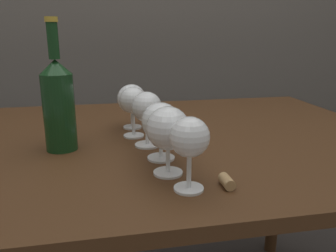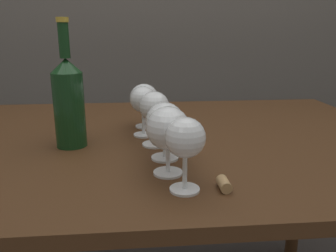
{
  "view_description": "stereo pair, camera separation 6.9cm",
  "coord_description": "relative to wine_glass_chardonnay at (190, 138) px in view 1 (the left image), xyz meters",
  "views": [
    {
      "loc": [
        -0.17,
        -0.92,
        1.05
      ],
      "look_at": [
        -0.04,
        -0.27,
        0.86
      ],
      "focal_mm": 36.58,
      "sensor_mm": 36.0,
      "label": 1
    },
    {
      "loc": [
        -0.1,
        -0.93,
        1.05
      ],
      "look_at": [
        -0.04,
        -0.27,
        0.86
      ],
      "focal_mm": 36.58,
      "sensor_mm": 36.0,
      "label": 2
    }
  ],
  "objects": [
    {
      "name": "cork",
      "position": [
        0.07,
        -0.0,
        -0.09
      ],
      "size": [
        0.02,
        0.04,
        0.02
      ],
      "primitive_type": "cylinder",
      "rotation": [
        1.57,
        0.0,
        0.0
      ],
      "color": "tan",
      "rests_on": "dining_table"
    },
    {
      "name": "wine_glass_amber",
      "position": [
        -0.04,
        0.27,
        -0.0
      ],
      "size": [
        0.08,
        0.08,
        0.14
      ],
      "color": "white",
      "rests_on": "dining_table"
    },
    {
      "name": "dining_table",
      "position": [
        0.02,
        0.35,
        -0.19
      ],
      "size": [
        1.33,
        0.95,
        0.75
      ],
      "color": "#472B16",
      "rests_on": "ground_plane"
    },
    {
      "name": "wine_glass_merlot",
      "position": [
        -0.06,
        0.45,
        -0.01
      ],
      "size": [
        0.09,
        0.09,
        0.14
      ],
      "color": "white",
      "rests_on": "dining_table"
    },
    {
      "name": "wine_glass_chardonnay",
      "position": [
        0.0,
        0.0,
        0.0
      ],
      "size": [
        0.07,
        0.07,
        0.14
      ],
      "color": "white",
      "rests_on": "dining_table"
    },
    {
      "name": "wine_bottle",
      "position": [
        -0.26,
        0.28,
        0.02
      ],
      "size": [
        0.08,
        0.08,
        0.32
      ],
      "color": "#143819",
      "rests_on": "dining_table"
    },
    {
      "name": "wine_glass_cabernet",
      "position": [
        -0.02,
        0.08,
        -0.01
      ],
      "size": [
        0.09,
        0.09,
        0.14
      ],
      "color": "white",
      "rests_on": "dining_table"
    },
    {
      "name": "wine_glass_port",
      "position": [
        -0.02,
        0.17,
        -0.01
      ],
      "size": [
        0.09,
        0.09,
        0.13
      ],
      "color": "white",
      "rests_on": "dining_table"
    },
    {
      "name": "wine_glass_pinot",
      "position": [
        -0.07,
        0.36,
        -0.0
      ],
      "size": [
        0.07,
        0.07,
        0.14
      ],
      "color": "white",
      "rests_on": "dining_table"
    }
  ]
}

